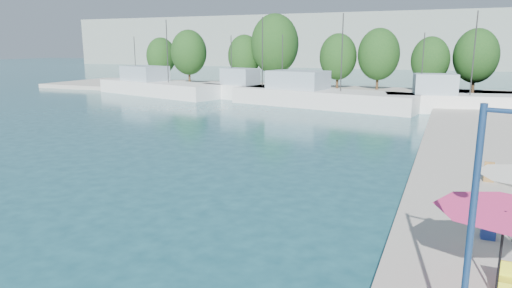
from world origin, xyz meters
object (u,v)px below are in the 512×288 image
at_px(trawler_03, 318,97).
at_px(street_lamp, 496,197).
at_px(trawler_04, 451,102).
at_px(umbrella_pink, 504,222).
at_px(trawler_01, 157,87).
at_px(trawler_02, 251,91).

distance_m(trawler_03, street_lamp, 43.14).
distance_m(trawler_04, umbrella_pink, 38.06).
height_order(trawler_01, trawler_04, same).
xyz_separation_m(trawler_03, street_lamp, (14.15, -40.64, 3.02)).
height_order(trawler_02, trawler_03, same).
height_order(trawler_04, street_lamp, trawler_04).
bearing_deg(trawler_03, umbrella_pink, -57.74).
relative_size(trawler_01, umbrella_pink, 6.64).
bearing_deg(trawler_03, trawler_04, 13.15).
distance_m(trawler_01, trawler_02, 14.27).
bearing_deg(street_lamp, trawler_04, 105.55).
relative_size(trawler_04, street_lamp, 2.72).
bearing_deg(street_lamp, trawler_03, 123.83).
xyz_separation_m(trawler_02, umbrella_pink, (23.92, -40.03, 1.50)).
relative_size(umbrella_pink, street_lamp, 0.62).
distance_m(trawler_02, umbrella_pink, 46.66).
height_order(trawler_03, trawler_04, same).
xyz_separation_m(trawler_03, umbrella_pink, (14.71, -37.46, 1.50)).
bearing_deg(umbrella_pink, trawler_04, 91.84).
bearing_deg(umbrella_pink, street_lamp, -99.98).
distance_m(trawler_01, umbrella_pink, 55.77).
xyz_separation_m(trawler_03, trawler_04, (13.49, 0.55, 0.00)).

